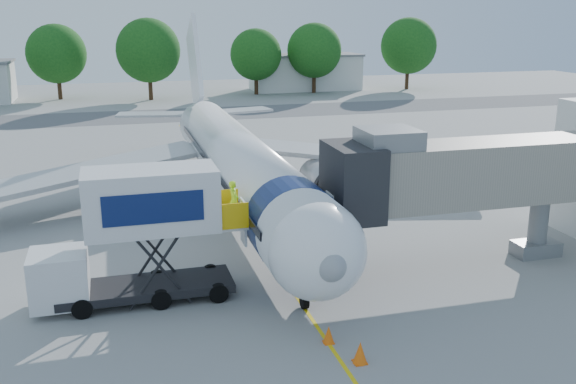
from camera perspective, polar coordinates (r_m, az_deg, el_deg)
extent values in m
plane|color=#9C9C99|center=(34.54, -3.17, -3.59)|extent=(160.00, 160.00, 0.00)
cube|color=yellow|center=(34.54, -3.17, -3.58)|extent=(0.15, 70.00, 0.01)
cube|color=#59595B|center=(75.05, -10.21, 6.74)|extent=(120.00, 10.00, 0.01)
cylinder|color=white|center=(36.52, -4.27, 2.37)|extent=(3.70, 28.00, 3.70)
sphere|color=white|center=(23.53, 2.58, -5.23)|extent=(3.70, 3.70, 3.70)
sphere|color=gray|center=(22.17, 3.83, -6.61)|extent=(1.10, 1.10, 1.10)
cone|color=white|center=(52.99, -7.96, 6.45)|extent=(3.70, 6.00, 3.70)
cube|color=white|center=(53.47, -8.28, 11.05)|extent=(0.35, 7.26, 8.29)
cube|color=#AAACAF|center=(42.52, 6.78, 3.25)|extent=(16.17, 9.32, 1.42)
cube|color=#AAACAF|center=(39.48, -18.20, 1.59)|extent=(16.17, 9.32, 1.42)
cylinder|color=#999BA0|center=(39.73, 3.14, 0.96)|extent=(2.10, 3.60, 2.10)
cylinder|color=#999BA0|center=(37.76, -12.88, -0.21)|extent=(2.10, 3.60, 2.10)
cube|color=black|center=(23.11, 2.83, -4.45)|extent=(2.60, 1.39, 0.81)
cylinder|color=#0A194C|center=(26.23, 0.54, -2.98)|extent=(3.73, 2.00, 3.73)
cylinder|color=silver|center=(25.72, 1.47, -8.77)|extent=(0.16, 0.16, 1.50)
cylinder|color=black|center=(25.90, 1.46, -9.63)|extent=(0.25, 0.64, 0.64)
cylinder|color=black|center=(40.55, -1.44, 0.04)|extent=(0.35, 0.90, 0.90)
cylinder|color=black|center=(39.65, -8.74, -0.51)|extent=(0.35, 0.90, 0.90)
cube|color=gray|center=(30.34, 16.56, 1.71)|extent=(13.60, 2.60, 2.80)
cube|color=black|center=(27.63, 5.76, 0.95)|extent=(2.00, 3.20, 3.20)
cube|color=slate|center=(27.85, 8.94, 4.75)|extent=(2.40, 2.40, 0.80)
cylinder|color=slate|center=(33.07, 21.34, -2.83)|extent=(0.90, 0.90, 3.00)
cube|color=slate|center=(33.43, 21.14, -4.70)|extent=(2.20, 1.20, 0.70)
cylinder|color=black|center=(32.91, 19.87, -4.89)|extent=(0.30, 0.70, 0.70)
cylinder|color=black|center=(33.96, 22.37, -4.52)|extent=(0.30, 0.70, 0.70)
cube|color=black|center=(27.14, -12.47, -8.26)|extent=(7.00, 2.30, 0.35)
cube|color=silver|center=(26.92, -19.64, -7.19)|extent=(2.20, 2.20, 2.10)
cube|color=black|center=(26.75, -19.73, -6.30)|extent=(1.90, 2.10, 0.70)
cube|color=silver|center=(25.90, -12.07, -0.68)|extent=(5.20, 2.40, 2.50)
cube|color=#0A194C|center=(24.73, -11.87, -1.45)|extent=(3.80, 0.04, 1.20)
cube|color=silver|center=(26.60, -5.14, -2.65)|extent=(1.10, 2.20, 0.10)
cube|color=#E7B40C|center=(25.45, -4.73, -2.20)|extent=(1.10, 0.06, 1.10)
cube|color=#E7B40C|center=(27.43, -5.58, -0.90)|extent=(1.10, 0.06, 1.10)
cylinder|color=black|center=(26.49, -6.19, -8.93)|extent=(0.80, 0.25, 0.80)
cylinder|color=black|center=(28.39, -6.91, -7.21)|extent=(0.80, 0.25, 0.80)
cylinder|color=black|center=(26.28, -17.83, -9.86)|extent=(0.80, 0.25, 0.80)
cylinder|color=black|center=(28.19, -17.71, -8.05)|extent=(0.80, 0.25, 0.80)
imported|color=#B3FC1A|center=(26.37, -4.83, -0.78)|extent=(0.49, 0.67, 1.69)
cube|color=#0A194C|center=(20.21, 18.33, -15.63)|extent=(2.16, 1.88, 0.35)
cone|color=#FE630D|center=(23.44, 3.63, -12.53)|extent=(0.41, 0.41, 0.65)
cube|color=#FE630D|center=(23.59, 3.62, -13.18)|extent=(0.37, 0.37, 0.04)
cone|color=#FE630D|center=(22.31, 6.43, -13.99)|extent=(0.49, 0.49, 0.78)
cube|color=#FE630D|center=(22.50, 6.40, -14.80)|extent=(0.44, 0.44, 0.04)
cube|color=silver|center=(98.62, 1.53, 10.54)|extent=(16.00, 7.00, 5.00)
cube|color=slate|center=(98.41, 1.54, 12.08)|extent=(16.40, 7.40, 0.30)
cylinder|color=#382314|center=(92.59, -19.65, 8.85)|extent=(0.56, 0.56, 3.51)
sphere|color=#144C15|center=(92.24, -19.90, 11.48)|extent=(7.80, 7.80, 7.80)
cylinder|color=#382314|center=(88.69, -12.13, 9.22)|extent=(0.56, 0.56, 3.78)
sphere|color=#144C15|center=(88.31, -12.31, 12.20)|extent=(8.39, 8.39, 8.39)
cylinder|color=#382314|center=(92.85, -2.84, 9.66)|extent=(0.56, 0.56, 3.25)
sphere|color=#144C15|center=(92.52, -2.88, 12.11)|extent=(7.23, 7.23, 7.23)
cylinder|color=#382314|center=(94.73, 2.33, 9.87)|extent=(0.56, 0.56, 3.52)
sphere|color=#144C15|center=(94.39, 2.35, 12.47)|extent=(7.81, 7.81, 7.81)
cylinder|color=#382314|center=(100.87, 10.54, 10.05)|extent=(0.56, 0.56, 3.76)
sphere|color=#144C15|center=(100.54, 10.67, 12.66)|extent=(8.36, 8.36, 8.36)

